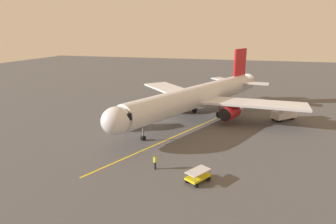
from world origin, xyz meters
The scene contains 7 objects.
ground_plane centered at (0.00, 0.00, 0.00)m, with size 220.00×220.00×0.00m, color #4C4C4F.
apron_lead_in_line centered at (1.54, 7.99, 0.01)m, with size 0.24×40.00×0.01m, color yellow.
airplane centered at (1.43, 1.74, 4.00)m, with size 31.93×38.08×11.50m.
ground_crew_marshaller centered at (2.74, 22.15, 0.89)m, with size 0.32×0.44×1.71m.
baggage_cart_near_nose centered at (-2.37, 23.61, 0.66)m, with size 2.54×2.95×1.27m.
box_truck_portside centered at (10.99, 9.94, 1.39)m, with size 4.65×4.61×2.62m.
box_truck_starboard_side centered at (-13.22, -1.60, 1.39)m, with size 4.67×4.59×2.62m.
Camera 1 is at (-6.49, 49.61, 14.93)m, focal length 30.32 mm.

